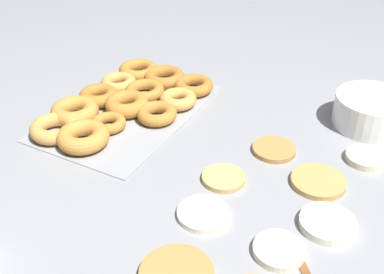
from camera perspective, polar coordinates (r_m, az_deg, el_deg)
The scene contains 10 objects.
ground_plane at distance 0.96m, azimuth 2.77°, elevation -5.66°, with size 3.00×3.00×0.00m, color gray.
pancake_0 at distance 0.99m, azimuth 14.75°, elevation -5.13°, with size 0.11×0.11×0.01m, color tan.
pancake_1 at distance 0.84m, azimuth 10.27°, elevation -13.08°, with size 0.09×0.09×0.01m, color beige.
pancake_2 at distance 0.89m, azimuth 1.34°, elevation -9.06°, with size 0.10×0.10×0.01m, color beige.
pancake_3 at distance 0.97m, azimuth 3.77°, elevation -4.88°, with size 0.09×0.09×0.01m, color tan.
pancake_5 at distance 1.06m, azimuth 9.70°, elevation -1.47°, with size 0.09×0.09×0.01m, color #B27F42.
pancake_6 at distance 1.08m, azimuth 19.87°, elevation -2.33°, with size 0.08×0.08×0.02m, color beige.
pancake_8 at distance 0.90m, azimuth 15.75°, elevation -9.84°, with size 0.10×0.10×0.02m, color silver.
donut_tray at distance 1.20m, azimuth -8.04°, elevation 4.07°, with size 0.46×0.30×0.04m.
batter_bowl at distance 1.20m, azimuth 20.50°, elevation 2.89°, with size 0.17×0.17×0.07m.
Camera 1 is at (0.68, 0.31, 0.61)m, focal length 45.00 mm.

